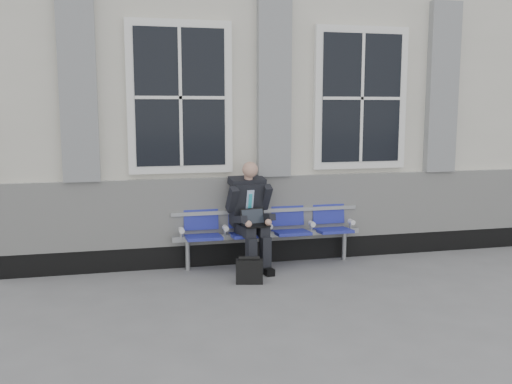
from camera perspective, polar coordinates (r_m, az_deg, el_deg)
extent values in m
plane|color=slate|center=(7.00, 12.12, -9.40)|extent=(70.00, 70.00, 0.00)
cube|color=beige|center=(9.94, 3.69, 8.29)|extent=(14.00, 4.00, 4.20)
cube|color=black|center=(8.26, 7.74, -5.46)|extent=(14.00, 0.10, 0.30)
cube|color=silver|center=(8.13, 7.85, -1.37)|extent=(14.00, 0.08, 0.90)
cube|color=gray|center=(7.46, -17.37, 10.19)|extent=(0.45, 0.14, 2.40)
cube|color=gray|center=(7.71, 1.81, 10.49)|extent=(0.45, 0.14, 2.40)
cube|color=gray|center=(8.71, 18.12, 9.85)|extent=(0.45, 0.14, 2.40)
cube|color=white|center=(7.50, -7.61, 9.34)|extent=(1.35, 0.10, 1.95)
cube|color=black|center=(7.45, -7.57, 9.34)|extent=(1.15, 0.02, 1.75)
cube|color=white|center=(8.15, 10.39, 9.20)|extent=(1.35, 0.10, 1.95)
cube|color=black|center=(8.10, 10.53, 9.20)|extent=(1.15, 0.02, 1.75)
cube|color=#9EA0A3|center=(7.74, 1.26, -4.28)|extent=(2.60, 0.07, 0.07)
cube|color=#9EA0A3|center=(7.79, 1.04, -1.87)|extent=(2.60, 0.05, 0.05)
cylinder|color=#9EA0A3|center=(7.59, -6.85, -6.33)|extent=(0.06, 0.06, 0.39)
cylinder|color=#9EA0A3|center=(8.13, 8.81, -5.38)|extent=(0.06, 0.06, 0.39)
cube|color=navy|center=(7.48, -5.28, -4.52)|extent=(0.46, 0.42, 0.07)
cube|color=navy|center=(7.63, -5.54, -2.28)|extent=(0.46, 0.10, 0.40)
cube|color=navy|center=(7.58, -0.78, -4.31)|extent=(0.46, 0.42, 0.07)
cube|color=navy|center=(7.73, -1.13, -2.09)|extent=(0.46, 0.10, 0.40)
cube|color=navy|center=(7.73, 3.57, -4.07)|extent=(0.46, 0.42, 0.07)
cube|color=navy|center=(7.88, 3.14, -1.90)|extent=(0.46, 0.10, 0.40)
cube|color=navy|center=(7.93, 7.73, -3.82)|extent=(0.46, 0.42, 0.07)
cube|color=navy|center=(8.07, 7.23, -1.71)|extent=(0.46, 0.10, 0.40)
cylinder|color=white|center=(7.45, -7.46, -3.82)|extent=(0.07, 0.12, 0.07)
cylinder|color=white|center=(7.53, -3.06, -3.63)|extent=(0.07, 0.12, 0.07)
cylinder|color=white|center=(7.66, 1.36, -3.41)|extent=(0.07, 0.12, 0.07)
cylinder|color=white|center=(7.83, 5.61, -3.19)|extent=(0.07, 0.12, 0.07)
cylinder|color=white|center=(8.04, 9.53, -2.96)|extent=(0.07, 0.12, 0.07)
cube|color=black|center=(7.32, -0.29, -8.06)|extent=(0.15, 0.27, 0.09)
cube|color=black|center=(7.39, 1.13, -7.89)|extent=(0.15, 0.27, 0.09)
cube|color=black|center=(7.32, -0.47, -6.43)|extent=(0.14, 0.15, 0.47)
cube|color=black|center=(7.39, 0.95, -6.28)|extent=(0.14, 0.15, 0.47)
cube|color=black|center=(7.44, -1.11, -3.85)|extent=(0.21, 0.46, 0.14)
cube|color=black|center=(7.52, 0.29, -3.73)|extent=(0.21, 0.46, 0.14)
cube|color=black|center=(7.60, -0.98, -1.11)|extent=(0.46, 0.40, 0.62)
cube|color=#B3C6EC|center=(7.49, -0.64, -1.10)|extent=(0.11, 0.11, 0.35)
cube|color=#2BB5CC|center=(7.48, -0.61, -1.26)|extent=(0.06, 0.08, 0.29)
cube|color=black|center=(7.53, -0.90, 1.07)|extent=(0.50, 0.31, 0.14)
cylinder|color=tan|center=(7.47, -0.76, 1.55)|extent=(0.11, 0.11, 0.10)
sphere|color=tan|center=(7.41, -0.59, 2.26)|extent=(0.21, 0.21, 0.21)
cube|color=black|center=(7.41, -2.39, -0.74)|extent=(0.14, 0.29, 0.37)
cube|color=black|center=(7.59, 0.95, -0.52)|extent=(0.14, 0.29, 0.37)
cube|color=black|center=(7.30, -1.60, -2.75)|extent=(0.14, 0.32, 0.14)
cube|color=black|center=(7.45, 1.22, -2.52)|extent=(0.14, 0.32, 0.14)
sphere|color=tan|center=(7.21, -0.76, -3.22)|extent=(0.09, 0.09, 0.09)
sphere|color=tan|center=(7.31, 1.24, -3.05)|extent=(0.09, 0.09, 0.09)
cube|color=black|center=(7.34, 0.00, -3.40)|extent=(0.36, 0.28, 0.02)
cube|color=black|center=(7.42, -0.34, -2.45)|extent=(0.33, 0.14, 0.21)
cube|color=black|center=(7.42, -0.32, -2.46)|extent=(0.30, 0.11, 0.18)
cube|color=black|center=(7.00, -0.67, -7.96)|extent=(0.35, 0.21, 0.29)
cylinder|color=black|center=(6.96, -0.67, -6.67)|extent=(0.26, 0.11, 0.05)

